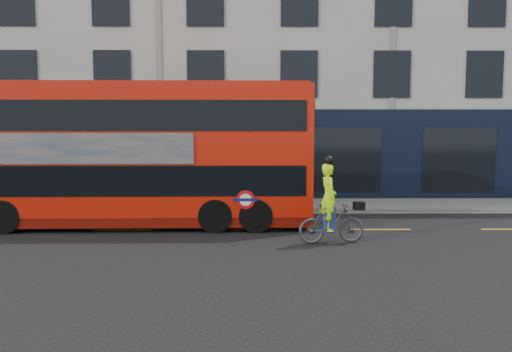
{
  "coord_description": "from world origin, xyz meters",
  "views": [
    {
      "loc": [
        3.97,
        -13.69,
        3.0
      ],
      "look_at": [
        4.1,
        1.57,
        1.66
      ],
      "focal_mm": 35.0,
      "sensor_mm": 36.0,
      "label": 1
    }
  ],
  "objects": [
    {
      "name": "lane_dashes",
      "position": [
        0.0,
        1.5,
        0.0
      ],
      "size": [
        58.0,
        0.12,
        0.01
      ],
      "primitive_type": null,
      "color": "gold",
      "rests_on": "ground"
    },
    {
      "name": "pavement",
      "position": [
        0.0,
        6.5,
        0.06
      ],
      "size": [
        60.0,
        3.0,
        0.12
      ],
      "primitive_type": "cube",
      "color": "slate",
      "rests_on": "ground"
    },
    {
      "name": "cyclist",
      "position": [
        6.1,
        -0.38,
        0.8
      ],
      "size": [
        1.88,
        0.78,
        2.38
      ],
      "rotation": [
        0.0,
        0.0,
        0.15
      ],
      "color": "#434548",
      "rests_on": "ground"
    },
    {
      "name": "kerb",
      "position": [
        0.0,
        5.0,
        0.07
      ],
      "size": [
        60.0,
        0.12,
        0.13
      ],
      "primitive_type": "cube",
      "color": "slate",
      "rests_on": "ground"
    },
    {
      "name": "road_edge_line",
      "position": [
        0.0,
        4.7,
        0.0
      ],
      "size": [
        58.0,
        0.1,
        0.01
      ],
      "primitive_type": "cube",
      "color": "silver",
      "rests_on": "ground"
    },
    {
      "name": "building_terrace",
      "position": [
        0.0,
        12.94,
        7.49
      ],
      "size": [
        50.0,
        10.07,
        15.0
      ],
      "color": "#B5B3AA",
      "rests_on": "ground"
    },
    {
      "name": "bus",
      "position": [
        0.27,
        2.2,
        2.32
      ],
      "size": [
        11.25,
        2.74,
        4.52
      ],
      "rotation": [
        0.0,
        0.0,
        0.01
      ],
      "color": "red",
      "rests_on": "ground"
    },
    {
      "name": "ground",
      "position": [
        0.0,
        0.0,
        0.0
      ],
      "size": [
        120.0,
        120.0,
        0.0
      ],
      "primitive_type": "plane",
      "color": "black",
      "rests_on": "ground"
    }
  ]
}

